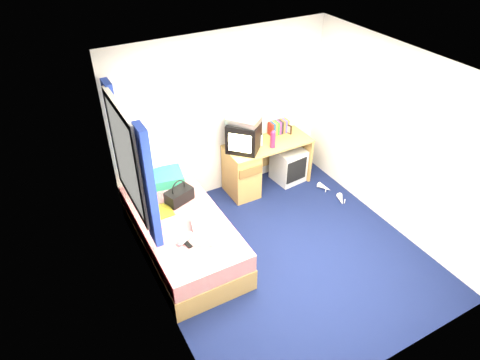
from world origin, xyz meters
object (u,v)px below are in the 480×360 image
picture_frame (288,129)px  colour_swatch_fan (203,244)px  handbag (179,195)px  crt_tv (244,136)px  magazine (163,211)px  bed (183,235)px  pillow (160,179)px  white_heels (333,193)px  aerosol_can (261,140)px  towel (204,223)px  desk (251,167)px  remote_control (187,243)px  vcr (244,120)px  storage_cube (288,165)px  water_bottle (185,239)px  pink_water_bottle (273,140)px

picture_frame → colour_swatch_fan: 2.50m
handbag → picture_frame: bearing=-4.6°
crt_tv → magazine: bearing=-115.5°
bed → magazine: bearing=122.5°
pillow → white_heels: size_ratio=1.02×
crt_tv → aerosol_can: 0.30m
bed → towel: (0.19, -0.27, 0.32)m
desk → remote_control: desk is taller
bed → vcr: 1.76m
pillow → handbag: bearing=-80.9°
pillow → remote_control: pillow is taller
towel → storage_cube: bearing=27.1°
vcr → colour_swatch_fan: bearing=-81.7°
crt_tv → colour_swatch_fan: 1.84m
bed → colour_swatch_fan: colour_swatch_fan is taller
towel → remote_control: 0.36m
handbag → towel: handbag is taller
picture_frame → water_bottle: size_ratio=0.70×
picture_frame → aerosol_can: 0.57m
picture_frame → remote_control: (-2.23, -1.28, -0.27)m
pillow → towel: (0.16, -1.09, -0.02)m
colour_swatch_fan → bed: bearing=94.6°
storage_cube → vcr: vcr is taller
storage_cube → water_bottle: size_ratio=2.68×
storage_cube → white_heels: size_ratio=0.90×
bed → handbag: handbag is taller
picture_frame → magazine: picture_frame is taller
bed → magazine: (-0.14, 0.23, 0.28)m
pink_water_bottle → colour_swatch_fan: size_ratio=1.08×
pink_water_bottle → towel: pink_water_bottle is taller
pillow → white_heels: bearing=-19.2°
aerosol_can → pillow: bearing=175.9°
handbag → water_bottle: bearing=-126.3°
colour_swatch_fan → white_heels: bearing=13.0°
aerosol_can → handbag: bearing=-164.7°
desk → magazine: 1.65m
pink_water_bottle → white_heels: (0.73, -0.59, -0.83)m
desk → aerosol_can: 0.45m
water_bottle → vcr: bearing=39.1°
storage_cube → water_bottle: (-2.17, -1.08, 0.31)m
towel → white_heels: (2.22, 0.26, -0.55)m
storage_cube → water_bottle: 2.45m
bed → desk: size_ratio=1.54×
vcr → aerosol_can: 0.47m
desk → water_bottle: 1.91m
bed → towel: bearing=-54.1°
handbag → water_bottle: size_ratio=1.95×
bed → white_heels: (2.41, -0.00, -0.23)m
picture_frame → bed: bearing=-173.4°
towel → white_heels: size_ratio=0.50×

